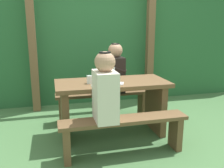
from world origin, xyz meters
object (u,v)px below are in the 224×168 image
bench_near (124,128)px  person_white_shirt (105,89)px  cell_phone (121,84)px  person_black_coat (115,70)px  bottle_left (112,74)px  picnic_table (112,99)px  drinking_glass (90,80)px  bench_far (103,100)px

bench_near → person_white_shirt: bearing=179.1°
cell_phone → person_black_coat: bearing=100.6°
bottle_left → picnic_table: bearing=-113.9°
person_white_shirt → drinking_glass: size_ratio=7.46×
person_black_coat → bottle_left: (-0.17, -0.51, 0.05)m
picnic_table → bench_far: picnic_table is taller
bottle_left → bench_far: bearing=91.0°
cell_phone → drinking_glass: bearing=-177.4°
picnic_table → person_black_coat: person_black_coat is taller
bench_far → drinking_glass: (-0.29, -0.58, 0.45)m
person_black_coat → cell_phone: size_ratio=5.14×
bench_near → drinking_glass: drinking_glass is taller
person_white_shirt → person_black_coat: 1.14m
bench_near → picnic_table: bearing=90.0°
bottle_left → cell_phone: size_ratio=1.71×
bench_near → bottle_left: (0.01, 0.56, 0.50)m
bench_far → person_white_shirt: size_ratio=1.95×
person_black_coat → bottle_left: 0.55m
person_black_coat → cell_phone: 0.70m
bench_far → bench_near: bearing=-90.0°
bench_far → person_white_shirt: 1.18m
drinking_glass → picnic_table: bearing=8.5°
cell_phone → bottle_left: bearing=128.5°
bottle_left → person_white_shirt: bearing=-111.2°
bench_near → person_black_coat: bearing=80.3°
person_black_coat → cell_phone: bearing=-99.5°
bench_near → bottle_left: size_ratio=5.85×
person_white_shirt → person_black_coat: same height
person_black_coat → drinking_glass: person_black_coat is taller
bench_near → cell_phone: bearing=79.9°
drinking_glass → bottle_left: (0.30, 0.06, 0.05)m
picnic_table → person_black_coat: 0.63m
bench_near → cell_phone: 0.56m
picnic_table → person_white_shirt: 0.63m
bench_near → bench_far: same height
picnic_table → bench_near: picnic_table is taller
bench_near → bench_far: 1.08m
drinking_glass → bottle_left: bearing=12.1°
picnic_table → person_black_coat: (0.18, 0.54, 0.27)m
person_white_shirt → bottle_left: 0.60m
picnic_table → drinking_glass: (-0.29, -0.04, 0.27)m
bench_near → bench_far: size_ratio=1.00×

